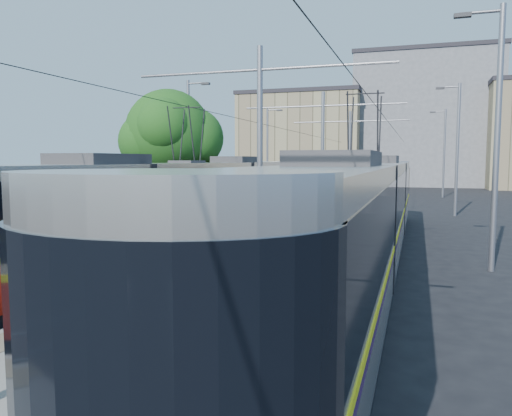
% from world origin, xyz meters
% --- Properties ---
extents(ground, '(160.00, 160.00, 0.00)m').
position_xyz_m(ground, '(0.00, 0.00, 0.00)').
color(ground, black).
rests_on(ground, ground).
extents(platform, '(4.00, 50.00, 0.30)m').
position_xyz_m(platform, '(0.00, 17.00, 0.15)').
color(platform, gray).
rests_on(platform, ground).
extents(tactile_strip_left, '(0.70, 50.00, 0.01)m').
position_xyz_m(tactile_strip_left, '(-1.45, 17.00, 0.30)').
color(tactile_strip_left, gray).
rests_on(tactile_strip_left, platform).
extents(tactile_strip_right, '(0.70, 50.00, 0.01)m').
position_xyz_m(tactile_strip_right, '(1.45, 17.00, 0.30)').
color(tactile_strip_right, gray).
rests_on(tactile_strip_right, platform).
extents(rails, '(8.71, 70.00, 0.03)m').
position_xyz_m(rails, '(0.00, 17.00, 0.02)').
color(rails, gray).
rests_on(rails, ground).
extents(tram_left, '(2.43, 28.87, 5.50)m').
position_xyz_m(tram_left, '(-3.60, 9.68, 1.71)').
color(tram_left, black).
rests_on(tram_left, ground).
extents(tram_right, '(2.43, 28.10, 5.50)m').
position_xyz_m(tram_right, '(3.60, 7.61, 1.86)').
color(tram_right, black).
rests_on(tram_right, ground).
extents(catenary, '(9.20, 70.00, 7.00)m').
position_xyz_m(catenary, '(0.00, 14.15, 4.52)').
color(catenary, gray).
rests_on(catenary, platform).
extents(street_lamps, '(15.18, 38.22, 8.00)m').
position_xyz_m(street_lamps, '(-0.00, 21.00, 4.18)').
color(street_lamps, gray).
rests_on(street_lamps, ground).
extents(shelter, '(0.68, 1.05, 2.24)m').
position_xyz_m(shelter, '(0.45, 16.57, 1.47)').
color(shelter, black).
rests_on(shelter, platform).
extents(tree, '(4.82, 4.46, 7.01)m').
position_xyz_m(tree, '(-6.67, 14.67, 4.74)').
color(tree, '#382314').
rests_on(tree, ground).
extents(building_left, '(16.32, 12.24, 12.54)m').
position_xyz_m(building_left, '(-10.00, 60.00, 6.28)').
color(building_left, '#958B65').
rests_on(building_left, ground).
extents(building_centre, '(18.36, 14.28, 17.50)m').
position_xyz_m(building_centre, '(6.00, 64.00, 8.76)').
color(building_centre, gray).
rests_on(building_centre, ground).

